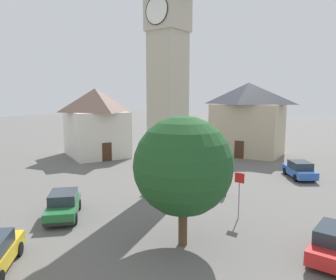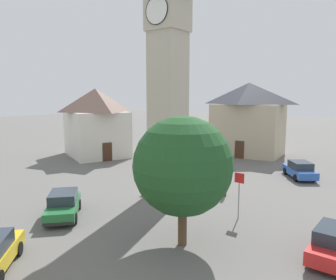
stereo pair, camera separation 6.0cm
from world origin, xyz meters
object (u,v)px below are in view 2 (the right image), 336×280
road_sign (239,188)px  building_terrace_right (96,122)px  pedestrian (226,183)px  car_blue_kerb (179,155)px  car_silver_kerb (300,170)px  building_shop_left (248,118)px  tree (183,166)px  car_red_corner (63,205)px  clock_tower (168,28)px  car_black_far (336,243)px

road_sign → building_terrace_right: bearing=159.9°
pedestrian → road_sign: 4.36m
pedestrian → building_terrace_right: size_ratio=0.17×
car_blue_kerb → car_silver_kerb: size_ratio=1.04×
road_sign → building_shop_left: bearing=112.3°
pedestrian → tree: size_ratio=0.26×
pedestrian → building_shop_left: building_shop_left is taller
car_red_corner → tree: size_ratio=0.65×
car_silver_kerb → building_shop_left: size_ratio=0.48×
building_terrace_right → car_silver_kerb: bearing=9.4°
tree → road_sign: (0.72, 4.89, -2.09)m
car_blue_kerb → building_terrace_right: (-10.39, -2.89, 3.44)m
road_sign → clock_tower: bearing=168.6°
pedestrian → building_terrace_right: (-20.20, 4.99, 3.19)m
car_red_corner → building_terrace_right: size_ratio=0.41×
car_black_far → building_shop_left: (-13.89, 22.03, 3.79)m
car_blue_kerb → pedestrian: (9.82, -7.88, 0.25)m
car_red_corner → building_terrace_right: 20.68m
car_red_corner → building_shop_left: (0.33, 26.44, 3.79)m
car_blue_kerb → car_red_corner: (3.82, -17.52, 0.00)m
pedestrian → tree: tree is taller
car_blue_kerb → car_red_corner: 17.93m
pedestrian → car_blue_kerb: bearing=141.2°
tree → building_shop_left: (-7.56, 25.07, 0.56)m
car_silver_kerb → building_shop_left: bearing=136.8°
clock_tower → car_red_corner: bearing=-106.8°
clock_tower → building_shop_left: bearing=95.9°
tree → clock_tower: bearing=132.3°
car_silver_kerb → clock_tower: bearing=-121.1°
car_black_far → road_sign: road_sign is taller
car_silver_kerb → building_terrace_right: size_ratio=0.42×
clock_tower → road_sign: bearing=-11.4°
car_silver_kerb → road_sign: 12.23m
building_terrace_right → road_sign: (22.82, -8.37, -2.30)m
car_red_corner → building_shop_left: bearing=89.3°
clock_tower → tree: 11.62m
car_blue_kerb → car_black_far: bearing=-36.0°
tree → car_red_corner: bearing=-170.1°
clock_tower → road_sign: 12.06m
car_blue_kerb → pedestrian: pedestrian is taller
building_shop_left → building_terrace_right: building_shop_left is taller
pedestrian → road_sign: bearing=-52.2°
car_silver_kerb → road_sign: (-0.24, -12.17, 1.14)m
building_shop_left → tree: bearing=-73.2°
car_silver_kerb → building_terrace_right: building_terrace_right is taller
car_blue_kerb → car_black_far: same height
car_blue_kerb → car_black_far: 22.30m
clock_tower → building_shop_left: size_ratio=2.30×
clock_tower → car_black_far: clock_tower is taller
road_sign → tree: bearing=-98.4°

